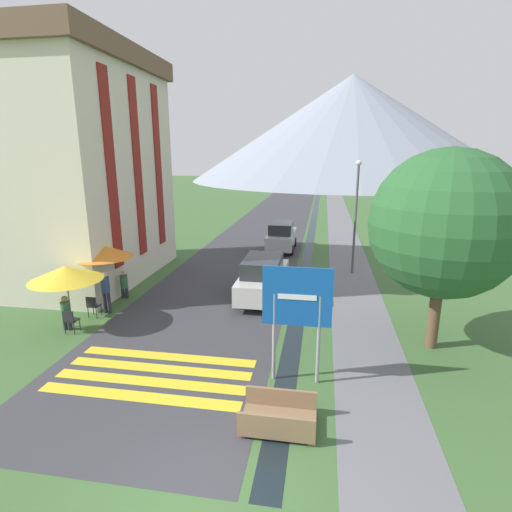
% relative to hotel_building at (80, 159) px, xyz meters
% --- Properties ---
extents(ground_plane, '(160.00, 160.00, 0.00)m').
position_rel_hotel_building_xyz_m(ground_plane, '(9.40, 8.00, -5.78)').
color(ground_plane, '#3D6033').
extents(road, '(6.40, 60.00, 0.01)m').
position_rel_hotel_building_xyz_m(road, '(6.90, 18.00, -5.78)').
color(road, '#38383D').
rests_on(road, ground_plane).
extents(footpath, '(2.20, 60.00, 0.01)m').
position_rel_hotel_building_xyz_m(footpath, '(13.00, 18.00, -5.78)').
color(footpath, slate).
rests_on(footpath, ground_plane).
extents(drainage_channel, '(0.60, 60.00, 0.00)m').
position_rel_hotel_building_xyz_m(drainage_channel, '(10.60, 18.00, -5.78)').
color(drainage_channel, black).
rests_on(drainage_channel, ground_plane).
extents(crosswalk_marking, '(5.44, 2.54, 0.01)m').
position_rel_hotel_building_xyz_m(crosswalk_marking, '(6.90, -8.24, -5.77)').
color(crosswalk_marking, yellow).
rests_on(crosswalk_marking, ground_plane).
extents(mountain_distant, '(70.65, 70.65, 22.59)m').
position_rel_hotel_building_xyz_m(mountain_distant, '(16.83, 77.54, 5.51)').
color(mountain_distant, gray).
rests_on(mountain_distant, ground_plane).
extents(hotel_building, '(6.19, 9.20, 10.70)m').
position_rel_hotel_building_xyz_m(hotel_building, '(0.00, 0.00, 0.00)').
color(hotel_building, beige).
rests_on(hotel_building, ground_plane).
extents(road_sign, '(1.83, 0.11, 3.26)m').
position_rel_hotel_building_xyz_m(road_sign, '(10.83, -7.86, -3.63)').
color(road_sign, gray).
rests_on(road_sign, ground_plane).
extents(footbridge, '(1.70, 1.10, 0.65)m').
position_rel_hotel_building_xyz_m(footbridge, '(10.60, -9.85, -5.55)').
color(footbridge, '#846647').
rests_on(footbridge, ground_plane).
extents(parked_car_near, '(1.87, 4.47, 1.82)m').
position_rel_hotel_building_xyz_m(parked_car_near, '(9.00, -1.55, -4.87)').
color(parked_car_near, silver).
rests_on(parked_car_near, ground_plane).
extents(parked_car_far, '(1.73, 3.93, 1.82)m').
position_rel_hotel_building_xyz_m(parked_car_far, '(8.86, 7.19, -4.87)').
color(parked_car_far, '#B2B2B7').
rests_on(parked_car_far, ground_plane).
extents(cafe_chair_nearest, '(0.40, 0.40, 0.85)m').
position_rel_hotel_building_xyz_m(cafe_chair_nearest, '(2.95, -6.17, -5.27)').
color(cafe_chair_nearest, '#232328').
rests_on(cafe_chair_nearest, ground_plane).
extents(cafe_chair_near_left, '(0.40, 0.40, 0.85)m').
position_rel_hotel_building_xyz_m(cafe_chair_near_left, '(2.96, -4.77, -5.27)').
color(cafe_chair_near_left, '#232328').
rests_on(cafe_chair_near_left, ground_plane).
extents(cafe_chair_far_left, '(0.40, 0.40, 0.85)m').
position_rel_hotel_building_xyz_m(cafe_chair_far_left, '(2.53, -1.95, -5.27)').
color(cafe_chair_far_left, '#232328').
rests_on(cafe_chair_far_left, ground_plane).
extents(cafe_umbrella_front_yellow, '(2.49, 2.49, 2.28)m').
position_rel_hotel_building_xyz_m(cafe_umbrella_front_yellow, '(2.66, -5.70, -3.75)').
color(cafe_umbrella_front_yellow, '#B7B2A8').
rests_on(cafe_umbrella_front_yellow, ground_plane).
extents(cafe_umbrella_middle_orange, '(2.30, 2.30, 2.49)m').
position_rel_hotel_building_xyz_m(cafe_umbrella_middle_orange, '(2.76, -3.35, -3.54)').
color(cafe_umbrella_middle_orange, '#B7B2A8').
rests_on(cafe_umbrella_middle_orange, ground_plane).
extents(person_seated_near, '(0.32, 0.32, 1.27)m').
position_rel_hotel_building_xyz_m(person_seated_near, '(2.65, -5.93, -5.08)').
color(person_seated_near, '#282833').
rests_on(person_seated_near, ground_plane).
extents(person_standing_terrace, '(0.32, 0.32, 1.67)m').
position_rel_hotel_building_xyz_m(person_standing_terrace, '(3.24, -4.26, -4.81)').
color(person_standing_terrace, '#282833').
rests_on(person_standing_terrace, ground_plane).
extents(person_seated_far, '(0.32, 0.32, 1.23)m').
position_rel_hotel_building_xyz_m(person_seated_far, '(3.12, -2.60, -5.10)').
color(person_seated_far, '#282833').
rests_on(person_seated_far, ground_plane).
extents(streetlamp, '(0.28, 0.28, 5.75)m').
position_rel_hotel_building_xyz_m(streetlamp, '(13.04, 2.84, -2.41)').
color(streetlamp, '#515156').
rests_on(streetlamp, ground_plane).
extents(tree_by_path, '(4.51, 4.51, 6.27)m').
position_rel_hotel_building_xyz_m(tree_by_path, '(15.03, -5.14, -1.77)').
color(tree_by_path, brown).
rests_on(tree_by_path, ground_plane).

